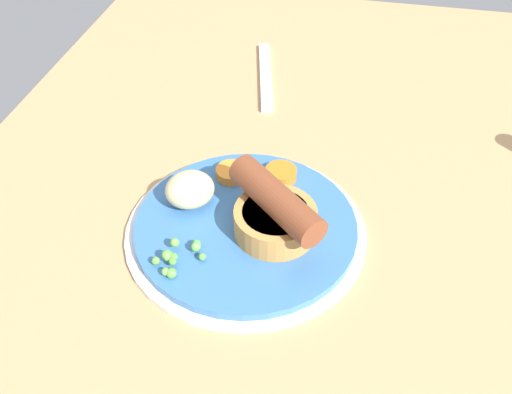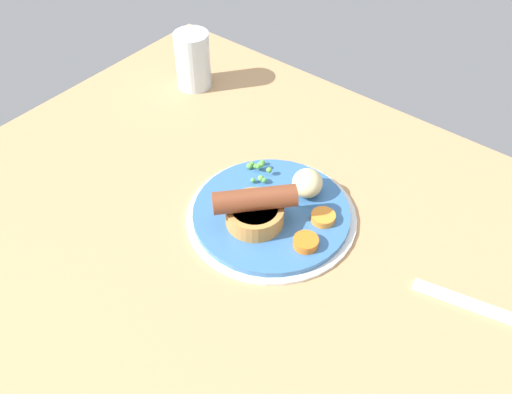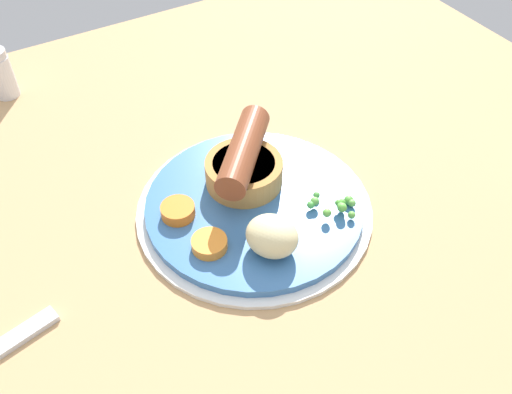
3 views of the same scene
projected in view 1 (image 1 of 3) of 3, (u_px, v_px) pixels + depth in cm
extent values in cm
cube|color=tan|center=(299.00, 216.00, 63.06)|extent=(110.00, 80.00, 3.00)
cylinder|color=silver|center=(246.00, 231.00, 58.92)|extent=(24.79, 24.79, 0.50)
cylinder|color=#386BA8|center=(246.00, 228.00, 58.62)|extent=(22.81, 22.81, 1.40)
cylinder|color=#BC8442|center=(275.00, 221.00, 56.31)|extent=(8.25, 8.25, 2.82)
cylinder|color=#472614|center=(276.00, 212.00, 55.46)|extent=(6.60, 6.60, 0.30)
cylinder|color=brown|center=(276.00, 199.00, 54.29)|extent=(10.16, 10.63, 3.16)
sphere|color=#67AD4D|center=(166.00, 272.00, 52.67)|extent=(0.80, 0.80, 0.80)
sphere|color=#53B54D|center=(197.00, 244.00, 55.09)|extent=(0.82, 0.82, 0.82)
sphere|color=#66B844|center=(175.00, 243.00, 54.76)|extent=(0.89, 0.89, 0.89)
sphere|color=#60AB42|center=(156.00, 261.00, 53.61)|extent=(0.78, 0.78, 0.78)
sphere|color=#5CB541|center=(167.00, 255.00, 53.52)|extent=(0.98, 0.98, 0.98)
sphere|color=#56A64A|center=(202.00, 257.00, 54.03)|extent=(0.74, 0.74, 0.74)
sphere|color=#54A63C|center=(173.00, 261.00, 53.13)|extent=(0.74, 0.74, 0.74)
sphere|color=green|center=(174.00, 257.00, 53.35)|extent=(0.76, 0.76, 0.76)
sphere|color=#63AE4E|center=(168.00, 257.00, 53.45)|extent=(0.83, 0.83, 0.83)
sphere|color=#65B64C|center=(196.00, 247.00, 54.58)|extent=(0.93, 0.93, 0.93)
sphere|color=#5DAF4C|center=(170.00, 256.00, 53.49)|extent=(0.78, 0.78, 0.78)
sphere|color=#5BAD42|center=(171.00, 273.00, 52.62)|extent=(1.00, 1.00, 1.00)
ellipsoid|color=beige|center=(190.00, 190.00, 59.08)|extent=(6.50, 6.74, 3.77)
cylinder|color=orange|center=(232.00, 173.00, 63.17)|extent=(4.91, 4.91, 1.08)
cylinder|color=orange|center=(281.00, 174.00, 62.87)|extent=(4.53, 4.53, 1.26)
cube|color=silver|center=(266.00, 76.00, 81.61)|extent=(17.92, 5.48, 0.60)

